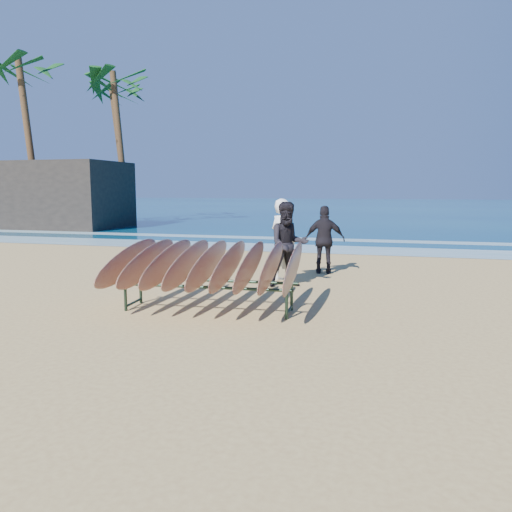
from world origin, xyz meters
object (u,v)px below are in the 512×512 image
(person_dark_b, at_px, (325,240))
(palm_mid, at_px, (118,85))
(person_white, at_px, (283,241))
(palm_right, at_px, (118,95))
(building, at_px, (51,195))
(person_dark_a, at_px, (288,245))
(palm_left, at_px, (25,73))
(surfboard_rack, at_px, (208,265))

(person_dark_b, distance_m, palm_mid, 21.54)
(person_white, distance_m, palm_right, 26.45)
(building, height_order, palm_right, palm_right)
(person_white, xyz_separation_m, building, (-16.41, 13.09, 0.86))
(person_dark_a, xyz_separation_m, palm_mid, (-13.66, 16.37, 7.33))
(person_dark_b, relative_size, palm_left, 0.19)
(person_dark_a, bearing_deg, person_dark_b, 47.58)
(surfboard_rack, bearing_deg, palm_right, 119.70)
(palm_left, bearing_deg, person_white, -35.44)
(person_white, height_order, palm_right, palm_right)
(palm_mid, distance_m, palm_right, 4.67)
(surfboard_rack, distance_m, person_dark_a, 2.78)
(surfboard_rack, bearing_deg, building, 130.45)
(surfboard_rack, bearing_deg, person_white, 73.92)
(person_white, relative_size, person_dark_b, 1.11)
(surfboard_rack, height_order, palm_left, palm_left)
(person_dark_b, height_order, palm_right, palm_right)
(surfboard_rack, relative_size, person_dark_b, 1.87)
(person_dark_a, relative_size, palm_left, 0.21)
(person_white, height_order, building, building)
(surfboard_rack, height_order, person_dark_b, person_dark_b)
(person_white, distance_m, palm_mid, 21.99)
(person_dark_a, bearing_deg, palm_left, 117.20)
(person_dark_b, height_order, palm_left, palm_left)
(person_dark_b, bearing_deg, person_white, 54.34)
(person_white, bearing_deg, person_dark_a, 147.98)
(surfboard_rack, distance_m, building, 22.62)
(person_white, height_order, palm_left, palm_left)
(person_white, distance_m, person_dark_a, 0.60)
(person_dark_a, height_order, palm_left, palm_left)
(building, bearing_deg, palm_mid, 42.43)
(person_dark_b, bearing_deg, surfboard_rack, 65.53)
(person_dark_a, height_order, palm_mid, palm_mid)
(person_dark_a, xyz_separation_m, person_dark_b, (0.56, 1.98, -0.07))
(surfboard_rack, relative_size, palm_mid, 0.36)
(person_white, relative_size, palm_left, 0.22)
(surfboard_rack, relative_size, person_white, 1.68)
(building, xyz_separation_m, palm_left, (-0.14, -1.31, 6.46))
(person_white, height_order, person_dark_a, person_white)
(person_dark_a, distance_m, person_dark_b, 2.06)
(building, xyz_separation_m, palm_right, (0.61, 6.74, 6.66))
(person_white, bearing_deg, palm_mid, -15.99)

